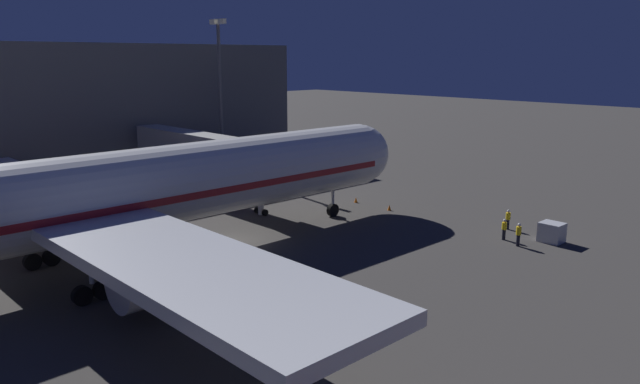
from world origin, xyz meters
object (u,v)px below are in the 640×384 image
Objects in this scene: airliner_at_gate at (83,201)px; ground_crew_under_port_wing at (508,218)px; traffic_cone_nose_starboard at (356,200)px; ground_crew_near_nose_gear at (504,228)px; jet_bridge at (213,148)px; traffic_cone_nose_port at (389,208)px; ground_crew_by_belt_loader at (519,233)px; apron_floodlight_mast at (220,86)px; baggage_container_mid_row at (552,232)px.

airliner_at_gate is 33.88m from ground_crew_under_port_wing.
ground_crew_near_nose_gear is at bearing 177.77° from traffic_cone_nose_starboard.
traffic_cone_nose_port is at bearing -146.43° from jet_bridge.
traffic_cone_nose_port is (14.17, -1.37, -0.75)m from ground_crew_by_belt_loader.
ground_crew_by_belt_loader reaches higher than ground_crew_near_nose_gear.
apron_floodlight_mast is 29.68m from traffic_cone_nose_port.
ground_crew_near_nose_gear reaches higher than traffic_cone_nose_port.
ground_crew_near_nose_gear is at bearing 179.16° from apron_floodlight_mast.
ground_crew_by_belt_loader is 1.07× the size of ground_crew_under_port_wing.
apron_floodlight_mast is at bearing -0.84° from ground_crew_near_nose_gear.
airliner_at_gate is 29.03m from traffic_cone_nose_port.
ground_crew_near_nose_gear is (2.91, 2.25, 0.17)m from baggage_container_mid_row.
ground_crew_under_port_wing is at bearing -51.15° from ground_crew_by_belt_loader.
jet_bridge reaches higher than ground_crew_near_nose_gear.
jet_bridge is 32.83m from baggage_container_mid_row.
airliner_at_gate is at bearing 59.61° from baggage_container_mid_row.
airliner_at_gate is 107.60× the size of traffic_cone_nose_starboard.
ground_crew_by_belt_loader is at bearing 174.46° from traffic_cone_nose_port.
baggage_container_mid_row is at bearing -120.39° from airliner_at_gate.
airliner_at_gate is 35.18m from baggage_container_mid_row.
airliner_at_gate is 107.60× the size of traffic_cone_nose_port.
airliner_at_gate is 33.50× the size of baggage_container_mid_row.
ground_crew_under_port_wing is at bearing -171.57° from traffic_cone_nose_starboard.
ground_crew_near_nose_gear is 12.58m from traffic_cone_nose_port.
apron_floodlight_mast reaches higher than ground_crew_near_nose_gear.
traffic_cone_nose_starboard is (15.60, 2.31, -0.68)m from ground_crew_under_port_wing.
airliner_at_gate reaches higher than traffic_cone_nose_starboard.
ground_crew_under_port_wing is (-38.90, -2.38, -9.97)m from apron_floodlight_mast.
jet_bridge is 12.91× the size of ground_crew_by_belt_loader.
ground_crew_near_nose_gear is 3.26m from ground_crew_under_port_wing.
ground_crew_near_nose_gear reaches higher than baggage_container_mid_row.
ground_crew_by_belt_loader is at bearing 178.21° from apron_floodlight_mast.
traffic_cone_nose_port is at bearing 11.66° from ground_crew_under_port_wing.
ground_crew_under_port_wing is (-26.15, -12.23, -4.47)m from jet_bridge.
jet_bridge is at bearing 25.06° from ground_crew_under_port_wing.
apron_floodlight_mast is at bearing -48.12° from airliner_at_gate.
baggage_container_mid_row is at bearing -142.24° from ground_crew_near_nose_gear.
jet_bridge is 1.26× the size of apron_floodlight_mast.
ground_crew_under_port_wing is at bearing -176.50° from apron_floodlight_mast.
jet_bridge reaches higher than ground_crew_by_belt_loader.
jet_bridge is 17.03m from apron_floodlight_mast.
traffic_cone_nose_starboard is at bearing 4.59° from baggage_container_mid_row.
traffic_cone_nose_port is at bearing 180.00° from traffic_cone_nose_starboard.
ground_crew_near_nose_gear is (-14.74, -27.84, -4.33)m from airliner_at_gate.
apron_floodlight_mast reaches higher than traffic_cone_nose_starboard.
baggage_container_mid_row is 19.92m from traffic_cone_nose_starboard.
jet_bridge is 43.54× the size of traffic_cone_nose_port.
ground_crew_near_nose_gear is at bearing -161.39° from jet_bridge.
jet_bridge reaches higher than baggage_container_mid_row.
baggage_container_mid_row is 0.95× the size of ground_crew_by_belt_loader.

